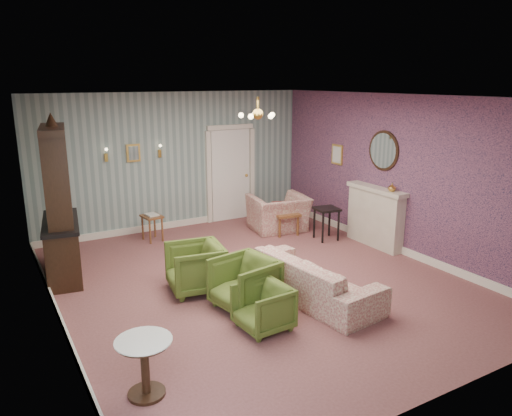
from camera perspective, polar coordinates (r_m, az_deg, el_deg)
floor at (r=8.00m, az=0.19°, el=-8.47°), size 7.00×7.00×0.00m
ceiling at (r=7.35m, az=0.21°, el=12.78°), size 7.00×7.00×0.00m
wall_back at (r=10.66m, az=-9.35°, el=5.36°), size 6.00×0.00×6.00m
wall_front at (r=4.97m, az=21.08°, el=-6.31°), size 6.00×0.00×6.00m
wall_left at (r=6.61m, az=-22.89°, el=-1.36°), size 0.00×7.00×7.00m
wall_right at (r=9.39m, az=16.27°, el=3.71°), size 0.00×7.00×7.00m
wall_right_floral at (r=9.38m, az=16.21°, el=3.70°), size 0.00×7.00×7.00m
door at (r=11.20m, az=-2.96°, el=4.07°), size 1.12×0.12×2.16m
olive_chair_a at (r=6.44m, az=0.83°, el=-11.25°), size 0.63×0.67×0.65m
olive_chair_b at (r=6.97m, az=-1.36°, el=-8.47°), size 0.86×0.90×0.81m
olive_chair_c at (r=7.56m, az=-7.06°, el=-6.63°), size 0.86×0.90×0.82m
sofa_chintz at (r=7.30m, az=6.54°, el=-7.21°), size 0.90×2.28×0.87m
wingback_chair at (r=10.47m, az=2.64°, el=0.08°), size 1.25×0.91×1.01m
dresser at (r=8.41m, az=-22.00°, el=0.93°), size 0.78×1.63×2.60m
fireplace at (r=9.76m, az=13.66°, el=-0.96°), size 0.30×1.40×1.16m
mantel_vase at (r=9.32m, az=15.49°, el=2.32°), size 0.15×0.15×0.15m
oval_mirror at (r=9.57m, az=14.55°, el=6.46°), size 0.04×0.76×0.84m
framed_print at (r=10.61m, az=9.40°, el=6.14°), size 0.04×0.34×0.42m
coffee_table at (r=10.46m, az=2.98°, el=-1.47°), size 0.66×0.99×0.47m
side_table_black at (r=9.98m, az=8.15°, el=-1.83°), size 0.50×0.50×0.66m
pedestal_table at (r=5.36m, az=-12.74°, el=-17.60°), size 0.69×0.69×0.63m
nesting_table at (r=10.06m, az=-11.94°, el=-2.16°), size 0.39×0.47×0.57m
gilt_mirror_back at (r=10.31m, az=-14.03°, el=6.21°), size 0.28×0.06×0.36m
sconce_left at (r=10.15m, az=-16.98°, el=5.88°), size 0.16×0.12×0.30m
sconce_right at (r=10.45m, az=-11.09°, el=6.49°), size 0.16×0.12×0.30m
chandelier at (r=7.37m, az=0.21°, el=10.68°), size 0.56×0.56×0.36m
burgundy_cushion at (r=10.32m, az=2.85°, el=-0.27°), size 0.41×0.28×0.39m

